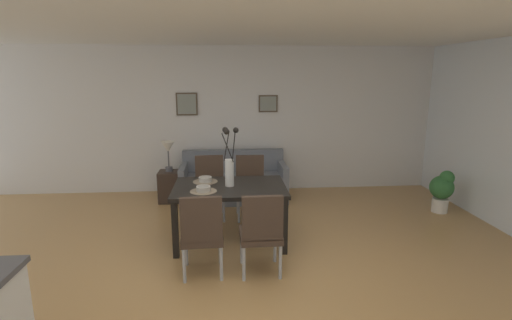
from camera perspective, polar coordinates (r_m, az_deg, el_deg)
ground_plane at (r=4.24m, az=-1.84°, el=-17.12°), size 9.00×9.00×0.00m
back_wall_panel at (r=6.98m, az=-3.12°, el=5.98°), size 9.00×0.10×2.60m
ceiling_panel at (r=4.12m, az=-2.38°, el=20.07°), size 9.00×7.20×0.08m
dining_table at (r=4.84m, az=-3.93°, el=-4.87°), size 1.40×0.94×0.74m
dining_chair_near_left at (r=4.09m, az=-8.05°, el=-10.47°), size 0.46×0.46×0.92m
dining_chair_near_right at (r=5.76m, az=-6.91°, el=-3.55°), size 0.47×0.47×0.92m
dining_chair_far_left at (r=4.08m, az=0.78°, el=-10.37°), size 0.45×0.45×0.92m
dining_chair_far_right at (r=5.73m, az=-0.83°, el=-3.52°), size 0.44×0.44×0.92m
centerpiece_vase at (r=4.74m, az=-3.99°, el=-0.59°), size 0.21×0.23×0.73m
placemat_near_left at (r=4.62m, az=-7.84°, el=-4.64°), size 0.32×0.32×0.01m
bowl_near_left at (r=4.61m, az=-7.86°, el=-4.20°), size 0.17×0.17×0.07m
placemat_near_right at (r=5.03m, az=-7.57°, el=-3.21°), size 0.32×0.32×0.01m
bowl_near_right at (r=5.02m, az=-7.58°, el=-2.80°), size 0.17×0.17×0.07m
sofa at (r=6.64m, az=-3.33°, el=-3.36°), size 1.78×0.84×0.80m
side_table at (r=6.63m, az=-12.70°, el=-3.85°), size 0.36×0.36×0.52m
table_lamp at (r=6.48m, az=-12.97°, el=1.52°), size 0.22×0.22×0.51m
framed_picture_left at (r=6.92m, az=-10.27°, el=8.20°), size 0.37×0.03×0.40m
framed_picture_center at (r=6.92m, az=1.82°, el=8.40°), size 0.34×0.03×0.30m
potted_plant at (r=6.60m, az=26.00°, el=-3.92°), size 0.36×0.36×0.67m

